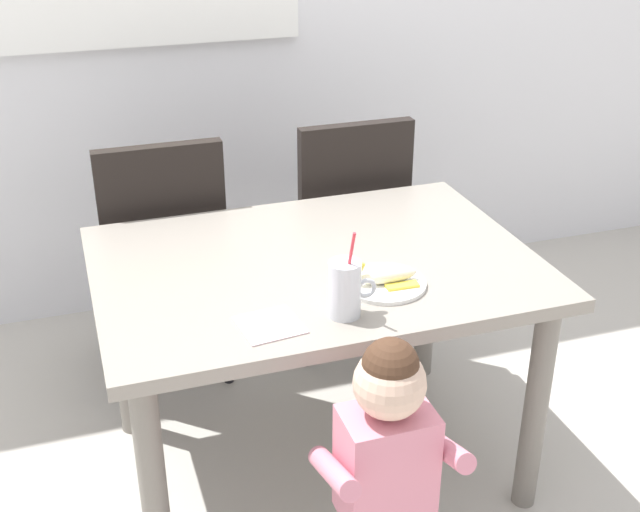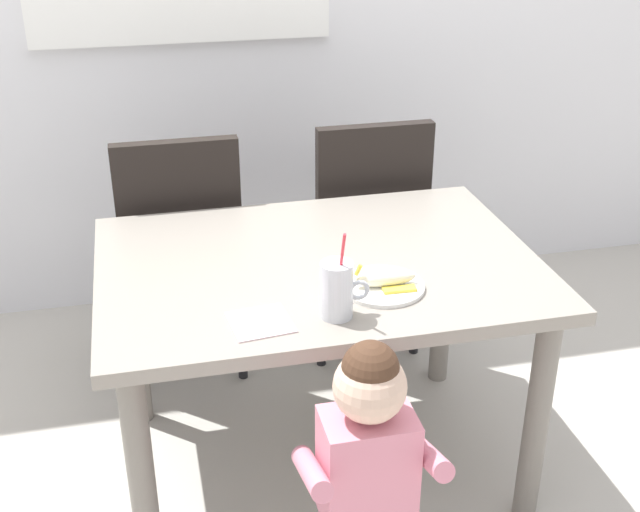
{
  "view_description": "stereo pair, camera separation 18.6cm",
  "coord_description": "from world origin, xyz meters",
  "px_view_note": "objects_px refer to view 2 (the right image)",
  "views": [
    {
      "loc": [
        -0.65,
        -2.01,
        1.81
      ],
      "look_at": [
        -0.02,
        -0.09,
        0.8
      ],
      "focal_mm": 45.98,
      "sensor_mm": 36.0,
      "label": 1
    },
    {
      "loc": [
        -0.48,
        -2.06,
        1.81
      ],
      "look_at": [
        -0.02,
        -0.09,
        0.8
      ],
      "focal_mm": 45.98,
      "sensor_mm": 36.0,
      "label": 2
    }
  ],
  "objects_px": {
    "snack_plate": "(382,286)",
    "paper_napkin": "(260,322)",
    "toddler_standing": "(368,456)",
    "dining_chair_left": "(180,242)",
    "peeled_banana": "(386,279)",
    "dining_table": "(318,293)",
    "milk_cup": "(337,293)",
    "dining_chair_right": "(364,223)"
  },
  "relations": [
    {
      "from": "snack_plate",
      "to": "paper_napkin",
      "type": "relative_size",
      "value": 1.53
    },
    {
      "from": "toddler_standing",
      "to": "snack_plate",
      "type": "height_order",
      "value": "toddler_standing"
    },
    {
      "from": "dining_chair_left",
      "to": "peeled_banana",
      "type": "xyz_separation_m",
      "value": [
        0.5,
        -0.85,
        0.23
      ]
    },
    {
      "from": "snack_plate",
      "to": "peeled_banana",
      "type": "bearing_deg",
      "value": -48.42
    },
    {
      "from": "snack_plate",
      "to": "paper_napkin",
      "type": "height_order",
      "value": "snack_plate"
    },
    {
      "from": "toddler_standing",
      "to": "peeled_banana",
      "type": "distance_m",
      "value": 0.5
    },
    {
      "from": "toddler_standing",
      "to": "paper_napkin",
      "type": "relative_size",
      "value": 5.59
    },
    {
      "from": "dining_table",
      "to": "dining_chair_left",
      "type": "height_order",
      "value": "dining_chair_left"
    },
    {
      "from": "dining_table",
      "to": "peeled_banana",
      "type": "height_order",
      "value": "peeled_banana"
    },
    {
      "from": "milk_cup",
      "to": "paper_napkin",
      "type": "bearing_deg",
      "value": 177.4
    },
    {
      "from": "dining_chair_right",
      "to": "milk_cup",
      "type": "xyz_separation_m",
      "value": [
        -0.35,
        -0.98,
        0.27
      ]
    },
    {
      "from": "peeled_banana",
      "to": "snack_plate",
      "type": "bearing_deg",
      "value": 131.58
    },
    {
      "from": "dining_chair_left",
      "to": "peeled_banana",
      "type": "relative_size",
      "value": 5.56
    },
    {
      "from": "dining_chair_right",
      "to": "dining_chair_left",
      "type": "bearing_deg",
      "value": 1.41
    },
    {
      "from": "peeled_banana",
      "to": "paper_napkin",
      "type": "height_order",
      "value": "peeled_banana"
    },
    {
      "from": "dining_chair_right",
      "to": "peeled_banana",
      "type": "relative_size",
      "value": 5.56
    },
    {
      "from": "dining_chair_left",
      "to": "peeled_banana",
      "type": "distance_m",
      "value": 1.02
    },
    {
      "from": "dining_chair_right",
      "to": "snack_plate",
      "type": "bearing_deg",
      "value": 77.06
    },
    {
      "from": "snack_plate",
      "to": "paper_napkin",
      "type": "bearing_deg",
      "value": -163.27
    },
    {
      "from": "dining_chair_right",
      "to": "milk_cup",
      "type": "height_order",
      "value": "milk_cup"
    },
    {
      "from": "toddler_standing",
      "to": "dining_table",
      "type": "bearing_deg",
      "value": 88.0
    },
    {
      "from": "paper_napkin",
      "to": "dining_chair_left",
      "type": "bearing_deg",
      "value": 98.41
    },
    {
      "from": "dining_chair_right",
      "to": "peeled_banana",
      "type": "height_order",
      "value": "dining_chair_right"
    },
    {
      "from": "dining_chair_left",
      "to": "snack_plate",
      "type": "relative_size",
      "value": 4.17
    },
    {
      "from": "snack_plate",
      "to": "paper_napkin",
      "type": "distance_m",
      "value": 0.37
    },
    {
      "from": "dining_chair_left",
      "to": "toddler_standing",
      "type": "xyz_separation_m",
      "value": [
        0.34,
        -1.25,
        -0.02
      ]
    },
    {
      "from": "dining_chair_right",
      "to": "peeled_banana",
      "type": "distance_m",
      "value": 0.92
    },
    {
      "from": "toddler_standing",
      "to": "dining_chair_right",
      "type": "bearing_deg",
      "value": 74.55
    },
    {
      "from": "dining_chair_right",
      "to": "paper_napkin",
      "type": "bearing_deg",
      "value": 60.43
    },
    {
      "from": "dining_table",
      "to": "toddler_standing",
      "type": "relative_size",
      "value": 1.51
    },
    {
      "from": "toddler_standing",
      "to": "snack_plate",
      "type": "bearing_deg",
      "value": 69.43
    },
    {
      "from": "toddler_standing",
      "to": "peeled_banana",
      "type": "xyz_separation_m",
      "value": [
        0.16,
        0.4,
        0.25
      ]
    },
    {
      "from": "paper_napkin",
      "to": "milk_cup",
      "type": "bearing_deg",
      "value": -2.6
    },
    {
      "from": "dining_chair_right",
      "to": "milk_cup",
      "type": "relative_size",
      "value": 3.87
    },
    {
      "from": "peeled_banana",
      "to": "toddler_standing",
      "type": "bearing_deg",
      "value": -111.85
    },
    {
      "from": "peeled_banana",
      "to": "dining_chair_right",
      "type": "bearing_deg",
      "value": 77.63
    },
    {
      "from": "dining_chair_left",
      "to": "paper_napkin",
      "type": "height_order",
      "value": "dining_chair_left"
    },
    {
      "from": "toddler_standing",
      "to": "peeled_banana",
      "type": "relative_size",
      "value": 4.85
    },
    {
      "from": "dining_table",
      "to": "dining_chair_right",
      "type": "height_order",
      "value": "dining_chair_right"
    },
    {
      "from": "peeled_banana",
      "to": "paper_napkin",
      "type": "bearing_deg",
      "value": -164.79
    },
    {
      "from": "dining_chair_right",
      "to": "peeled_banana",
      "type": "xyz_separation_m",
      "value": [
        -0.19,
        -0.87,
        0.23
      ]
    },
    {
      "from": "dining_chair_left",
      "to": "snack_plate",
      "type": "bearing_deg",
      "value": 120.18
    }
  ]
}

